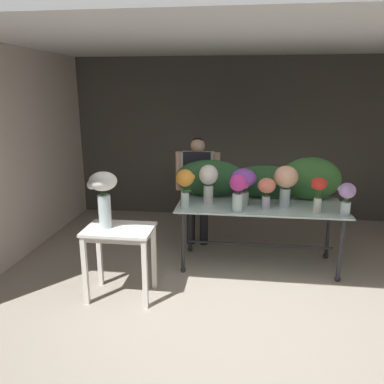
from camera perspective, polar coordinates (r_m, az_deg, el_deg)
The scene contains 17 objects.
ground_plane at distance 5.23m, azimuth 6.59°, elevation -9.93°, with size 8.40×8.40×0.00m, color #9E9384.
wall_back at distance 6.70m, azimuth 7.22°, elevation 7.89°, with size 5.86×0.12×2.75m, color #4C4742.
wall_left at distance 5.64m, azimuth -24.32°, elevation 5.33°, with size 0.12×3.94×2.75m, color beige.
ceiling_slab at distance 4.78m, azimuth 7.68°, elevation 22.28°, with size 5.98×3.94×0.12m, color silver.
display_table_glass at distance 4.85m, azimuth 10.15°, elevation -3.29°, with size 2.06×0.85×0.82m.
side_table_white at distance 4.14m, azimuth -10.85°, elevation -6.91°, with size 0.72×0.50×0.79m.
florist at distance 5.37m, azimuth 0.85°, elevation 1.78°, with size 0.63×0.24×1.57m.
foliage_backdrop at distance 5.04m, azimuth 10.36°, elevation 1.86°, with size 2.15×0.30×0.56m.
vase_peach_lilies at distance 4.73m, azimuth 13.93°, elevation 1.66°, with size 0.29×0.29×0.51m.
vase_ivory_carnations at distance 4.71m, azimuth 2.48°, elevation 1.79°, with size 0.24×0.24×0.50m.
vase_scarlet_hydrangea at distance 4.60m, azimuth 18.53°, elevation 0.20°, with size 0.18×0.17×0.42m.
vase_coral_dahlias at distance 4.61m, azimuth 11.15°, elevation 0.41°, with size 0.21×0.21×0.38m.
vase_magenta_stock at distance 4.44m, azimuth 6.91°, elevation 0.20°, with size 0.23×0.20×0.44m.
vase_lilac_snapdragons at distance 4.62m, azimuth 22.25°, elevation -0.57°, with size 0.20×0.19×0.38m.
vase_violet_roses at distance 4.71m, azimuth 7.79°, elevation 1.62°, with size 0.32×0.31×0.46m.
vase_sunset_anemones at distance 4.57m, azimuth -1.06°, elevation 1.39°, with size 0.23×0.22×0.47m.
vase_white_roses_tall at distance 4.03m, azimuth -13.21°, elevation -0.05°, with size 0.31×0.29×0.60m.
Camera 1 is at (0.01, -2.84, 2.21)m, focal length 35.45 mm.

